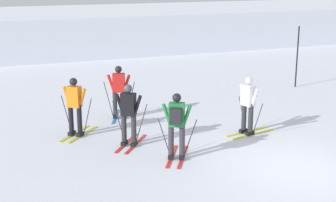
{
  "coord_description": "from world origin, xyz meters",
  "views": [
    {
      "loc": [
        -6.96,
        -9.02,
        4.61
      ],
      "look_at": [
        -1.82,
        3.94,
        0.9
      ],
      "focal_mm": 52.55,
      "sensor_mm": 36.0,
      "label": 1
    }
  ],
  "objects_px": {
    "skier_red": "(119,90)",
    "skier_black": "(129,113)",
    "skier_white": "(248,104)",
    "trail_marker_pole": "(297,57)",
    "skier_green": "(177,123)",
    "skier_orange": "(75,105)"
  },
  "relations": [
    {
      "from": "skier_red",
      "to": "skier_black",
      "type": "relative_size",
      "value": 1.0
    },
    {
      "from": "skier_red",
      "to": "skier_black",
      "type": "height_order",
      "value": "same"
    },
    {
      "from": "skier_white",
      "to": "trail_marker_pole",
      "type": "bearing_deg",
      "value": 42.55
    },
    {
      "from": "skier_green",
      "to": "trail_marker_pole",
      "type": "xyz_separation_m",
      "value": [
        7.6,
        5.59,
        0.28
      ]
    },
    {
      "from": "skier_green",
      "to": "skier_red",
      "type": "bearing_deg",
      "value": 94.63
    },
    {
      "from": "skier_green",
      "to": "skier_white",
      "type": "relative_size",
      "value": 1.0
    },
    {
      "from": "skier_red",
      "to": "skier_orange",
      "type": "distance_m",
      "value": 2.08
    },
    {
      "from": "skier_green",
      "to": "skier_white",
      "type": "distance_m",
      "value": 2.86
    },
    {
      "from": "skier_white",
      "to": "skier_orange",
      "type": "relative_size",
      "value": 1.0
    },
    {
      "from": "skier_green",
      "to": "skier_orange",
      "type": "height_order",
      "value": "same"
    },
    {
      "from": "skier_orange",
      "to": "trail_marker_pole",
      "type": "xyz_separation_m",
      "value": [
        9.58,
        2.85,
        0.32
      ]
    },
    {
      "from": "skier_orange",
      "to": "skier_red",
      "type": "bearing_deg",
      "value": 36.97
    },
    {
      "from": "skier_green",
      "to": "skier_white",
      "type": "height_order",
      "value": "same"
    },
    {
      "from": "skier_red",
      "to": "skier_white",
      "type": "distance_m",
      "value": 4.18
    },
    {
      "from": "skier_green",
      "to": "skier_black",
      "type": "bearing_deg",
      "value": 119.76
    },
    {
      "from": "skier_orange",
      "to": "trail_marker_pole",
      "type": "relative_size",
      "value": 0.69
    },
    {
      "from": "skier_red",
      "to": "skier_white",
      "type": "bearing_deg",
      "value": -44.51
    },
    {
      "from": "skier_red",
      "to": "skier_white",
      "type": "relative_size",
      "value": 1.0
    },
    {
      "from": "skier_green",
      "to": "trail_marker_pole",
      "type": "relative_size",
      "value": 0.69
    },
    {
      "from": "skier_red",
      "to": "trail_marker_pole",
      "type": "height_order",
      "value": "trail_marker_pole"
    },
    {
      "from": "skier_green",
      "to": "skier_white",
      "type": "xyz_separation_m",
      "value": [
        2.66,
        1.06,
        -0.04
      ]
    },
    {
      "from": "skier_orange",
      "to": "skier_black",
      "type": "bearing_deg",
      "value": -48.54
    }
  ]
}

